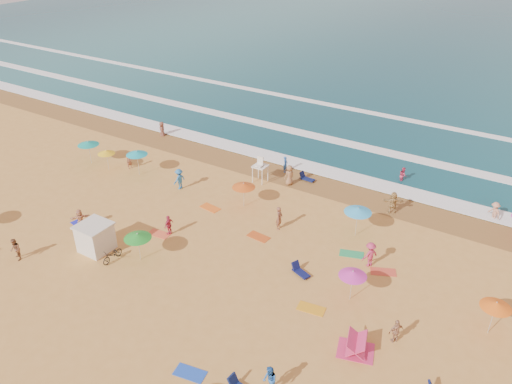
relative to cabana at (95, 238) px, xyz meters
The scene contains 13 objects.
ground 7.34m from the cabana, 43.31° to the left, with size 220.00×220.00×0.00m, color gold.
ocean 89.15m from the cabana, 86.60° to the left, with size 220.00×140.00×0.18m, color #0C4756.
wet_sand 18.30m from the cabana, 73.16° to the left, with size 220.00×220.00×0.00m, color olive.
surf_foam 26.85m from the cabana, 78.62° to the left, with size 200.00×18.70×0.05m.
cabana is the anchor object (origin of this frame).
cabana_roof 1.06m from the cabana, ahead, with size 2.20×2.20×0.12m, color silver.
bicycle 2.00m from the cabana, ahead, with size 0.61×1.76×0.92m, color black.
lifeguard_stand 15.76m from the cabana, 73.43° to the left, with size 1.20×1.20×2.10m, color white, non-canonical shape.
beach_umbrellas 6.14m from the cabana, 34.78° to the left, with size 41.80×28.60×0.67m.
loungers 16.26m from the cabana, ahead, with size 45.51×28.39×0.34m.
towels 6.31m from the cabana, 19.24° to the left, with size 27.84×21.57×0.03m.
popup_tents 26.51m from the cabana, 11.15° to the left, with size 15.46×10.44×1.20m.
beachgoers 12.13m from the cabana, 54.38° to the left, with size 45.10×26.97×2.13m.
Camera 1 is at (19.95, -23.76, 21.27)m, focal length 35.00 mm.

